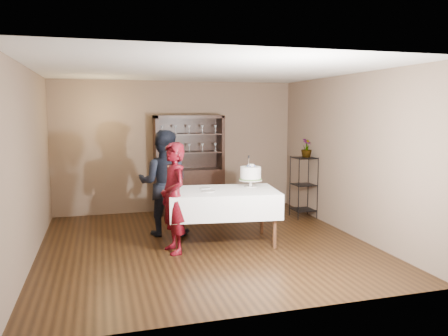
{
  "coord_description": "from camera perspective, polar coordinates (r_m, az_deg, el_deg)",
  "views": [
    {
      "loc": [
        -1.55,
        -6.5,
        2.09
      ],
      "look_at": [
        0.34,
        0.1,
        1.19
      ],
      "focal_mm": 35.0,
      "sensor_mm": 36.0,
      "label": 1
    }
  ],
  "objects": [
    {
      "name": "potted_plant",
      "position": [
        8.67,
        10.72,
        2.58
      ],
      "size": [
        0.28,
        0.28,
        0.36
      ],
      "primitive_type": "imported",
      "rotation": [
        0.0,
        0.0,
        0.56
      ],
      "color": "#4C7135",
      "rests_on": "plant_etagere"
    },
    {
      "name": "woman",
      "position": [
        6.46,
        -6.59,
        -3.91
      ],
      "size": [
        0.5,
        0.66,
        1.64
      ],
      "primitive_type": "imported",
      "rotation": [
        0.0,
        0.0,
        -1.37
      ],
      "color": "#3A0508",
      "rests_on": "floor"
    },
    {
      "name": "cake_table",
      "position": [
        6.92,
        -0.16,
        -4.52
      ],
      "size": [
        1.82,
        1.25,
        0.85
      ],
      "rotation": [
        0.0,
        0.0,
        -0.13
      ],
      "color": "white",
      "rests_on": "floor"
    },
    {
      "name": "plant_etagere",
      "position": [
        8.72,
        10.35,
        -2.14
      ],
      "size": [
        0.42,
        0.42,
        1.2
      ],
      "color": "black",
      "rests_on": "floor"
    },
    {
      "name": "wall_left",
      "position": [
        6.61,
        -24.08,
        0.4
      ],
      "size": [
        0.02,
        5.0,
        2.7
      ],
      "primitive_type": "cube",
      "color": "brown",
      "rests_on": "floor"
    },
    {
      "name": "cake",
      "position": [
        7.15,
        3.49,
        -0.81
      ],
      "size": [
        0.41,
        0.41,
        0.52
      ],
      "rotation": [
        0.0,
        0.0,
        0.23
      ],
      "color": "beige",
      "rests_on": "cake_table"
    },
    {
      "name": "wall_right",
      "position": [
        7.7,
        15.9,
        1.67
      ],
      "size": [
        0.02,
        5.0,
        2.7
      ],
      "primitive_type": "cube",
      "color": "brown",
      "rests_on": "floor"
    },
    {
      "name": "china_hutch",
      "position": [
        9.04,
        -4.58,
        -1.62
      ],
      "size": [
        1.4,
        0.48,
        2.0
      ],
      "color": "black",
      "rests_on": "floor"
    },
    {
      "name": "ceiling",
      "position": [
        6.71,
        -2.58,
        12.68
      ],
      "size": [
        5.0,
        5.0,
        0.0
      ],
      "primitive_type": "plane",
      "rotation": [
        3.14,
        0.0,
        0.0
      ],
      "color": "silver",
      "rests_on": "back_wall"
    },
    {
      "name": "plate_far",
      "position": [
        7.01,
        -2.48,
        -2.64
      ],
      "size": [
        0.23,
        0.23,
        0.01
      ],
      "primitive_type": "cylinder",
      "rotation": [
        0.0,
        0.0,
        0.35
      ],
      "color": "beige",
      "rests_on": "cake_table"
    },
    {
      "name": "back_wall",
      "position": [
        9.17,
        -6.16,
        2.8
      ],
      "size": [
        5.0,
        0.02,
        2.7
      ],
      "primitive_type": "cube",
      "color": "brown",
      "rests_on": "floor"
    },
    {
      "name": "floor",
      "position": [
        7.01,
        -2.45,
        -9.89
      ],
      "size": [
        5.0,
        5.0,
        0.0
      ],
      "primitive_type": "plane",
      "color": "black",
      "rests_on": "ground"
    },
    {
      "name": "man",
      "position": [
        7.4,
        -7.89,
        -1.95
      ],
      "size": [
        1.02,
        0.89,
        1.77
      ],
      "primitive_type": "imported",
      "rotation": [
        0.0,
        0.0,
        2.85
      ],
      "color": "black",
      "rests_on": "floor"
    },
    {
      "name": "plate_near",
      "position": [
        6.75,
        -2.04,
        -3.03
      ],
      "size": [
        0.21,
        0.21,
        0.01
      ],
      "primitive_type": "cylinder",
      "rotation": [
        0.0,
        0.0,
        -0.02
      ],
      "color": "beige",
      "rests_on": "cake_table"
    }
  ]
}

